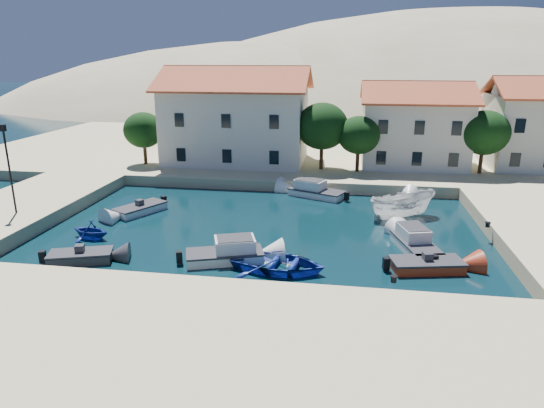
{
  "coord_description": "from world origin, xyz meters",
  "views": [
    {
      "loc": [
        5.45,
        -21.44,
        11.54
      ],
      "look_at": [
        0.59,
        9.65,
        2.0
      ],
      "focal_mm": 32.0,
      "sensor_mm": 36.0,
      "label": 1
    }
  ],
  "objects_px": {
    "building_mid": "(414,123)",
    "lamppost": "(8,161)",
    "cabin_cruiser_south": "(225,254)",
    "building_left": "(237,114)",
    "boat_east": "(401,217)",
    "rowboat_south": "(278,270)",
    "cabin_cruiser_east": "(416,244)",
    "building_right": "(539,122)"
  },
  "relations": [
    {
      "from": "building_mid",
      "to": "lamppost",
      "type": "relative_size",
      "value": 1.69
    },
    {
      "from": "lamppost",
      "to": "cabin_cruiser_south",
      "type": "distance_m",
      "value": 17.09
    },
    {
      "from": "building_left",
      "to": "cabin_cruiser_south",
      "type": "bearing_deg",
      "value": -79.02
    },
    {
      "from": "building_mid",
      "to": "boat_east",
      "type": "bearing_deg",
      "value": -98.7
    },
    {
      "from": "building_mid",
      "to": "boat_east",
      "type": "distance_m",
      "value": 15.8
    },
    {
      "from": "lamppost",
      "to": "rowboat_south",
      "type": "bearing_deg",
      "value": -13.11
    },
    {
      "from": "building_mid",
      "to": "cabin_cruiser_south",
      "type": "distance_m",
      "value": 28.55
    },
    {
      "from": "building_left",
      "to": "building_mid",
      "type": "bearing_deg",
      "value": 3.18
    },
    {
      "from": "building_mid",
      "to": "boat_east",
      "type": "xyz_separation_m",
      "value": [
        -2.25,
        -14.74,
        -5.22
      ]
    },
    {
      "from": "cabin_cruiser_south",
      "to": "cabin_cruiser_east",
      "type": "xyz_separation_m",
      "value": [
        11.35,
        3.34,
        0.0
      ]
    },
    {
      "from": "boat_east",
      "to": "building_right",
      "type": "bearing_deg",
      "value": -71.18
    },
    {
      "from": "building_left",
      "to": "building_right",
      "type": "xyz_separation_m",
      "value": [
        30.0,
        2.0,
        -0.46
      ]
    },
    {
      "from": "cabin_cruiser_south",
      "to": "cabin_cruiser_east",
      "type": "distance_m",
      "value": 11.83
    },
    {
      "from": "building_right",
      "to": "cabin_cruiser_south",
      "type": "height_order",
      "value": "building_right"
    },
    {
      "from": "building_right",
      "to": "cabin_cruiser_south",
      "type": "xyz_separation_m",
      "value": [
        -25.39,
        -25.76,
        -5.0
      ]
    },
    {
      "from": "building_left",
      "to": "building_mid",
      "type": "distance_m",
      "value": 18.04
    },
    {
      "from": "lamppost",
      "to": "cabin_cruiser_south",
      "type": "relative_size",
      "value": 1.28
    },
    {
      "from": "building_right",
      "to": "cabin_cruiser_south",
      "type": "distance_m",
      "value": 36.52
    },
    {
      "from": "building_left",
      "to": "building_mid",
      "type": "xyz_separation_m",
      "value": [
        18.0,
        1.0,
        -0.71
      ]
    },
    {
      "from": "lamppost",
      "to": "rowboat_south",
      "type": "height_order",
      "value": "lamppost"
    },
    {
      "from": "cabin_cruiser_south",
      "to": "rowboat_south",
      "type": "bearing_deg",
      "value": -31.67
    },
    {
      "from": "building_left",
      "to": "cabin_cruiser_south",
      "type": "xyz_separation_m",
      "value": [
        4.61,
        -23.76,
        -5.46
      ]
    },
    {
      "from": "building_right",
      "to": "cabin_cruiser_east",
      "type": "height_order",
      "value": "building_right"
    },
    {
      "from": "building_mid",
      "to": "lamppost",
      "type": "height_order",
      "value": "building_mid"
    },
    {
      "from": "cabin_cruiser_south",
      "to": "building_mid",
      "type": "bearing_deg",
      "value": 42.87
    },
    {
      "from": "building_mid",
      "to": "rowboat_south",
      "type": "xyz_separation_m",
      "value": [
        -10.08,
        -25.52,
        -5.22
      ]
    },
    {
      "from": "building_right",
      "to": "building_left",
      "type": "bearing_deg",
      "value": -176.19
    },
    {
      "from": "lamppost",
      "to": "cabin_cruiser_east",
      "type": "height_order",
      "value": "lamppost"
    },
    {
      "from": "building_mid",
      "to": "lamppost",
      "type": "xyz_separation_m",
      "value": [
        -29.5,
        -21.0,
        -0.47
      ]
    },
    {
      "from": "building_left",
      "to": "cabin_cruiser_east",
      "type": "relative_size",
      "value": 3.1
    },
    {
      "from": "building_left",
      "to": "boat_east",
      "type": "distance_m",
      "value": 21.72
    },
    {
      "from": "building_right",
      "to": "cabin_cruiser_east",
      "type": "relative_size",
      "value": 2.0
    },
    {
      "from": "cabin_cruiser_east",
      "to": "building_mid",
      "type": "bearing_deg",
      "value": -20.87
    },
    {
      "from": "building_left",
      "to": "building_right",
      "type": "relative_size",
      "value": 1.56
    },
    {
      "from": "building_right",
      "to": "building_mid",
      "type": "bearing_deg",
      "value": -175.24
    },
    {
      "from": "lamppost",
      "to": "boat_east",
      "type": "relative_size",
      "value": 1.13
    },
    {
      "from": "building_left",
      "to": "building_right",
      "type": "distance_m",
      "value": 30.07
    },
    {
      "from": "building_left",
      "to": "rowboat_south",
      "type": "bearing_deg",
      "value": -72.11
    },
    {
      "from": "rowboat_south",
      "to": "lamppost",
      "type": "bearing_deg",
      "value": 85.49
    },
    {
      "from": "building_left",
      "to": "building_right",
      "type": "height_order",
      "value": "building_left"
    },
    {
      "from": "boat_east",
      "to": "building_left",
      "type": "bearing_deg",
      "value": 19.89
    },
    {
      "from": "building_left",
      "to": "cabin_cruiser_east",
      "type": "distance_m",
      "value": 26.49
    }
  ]
}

